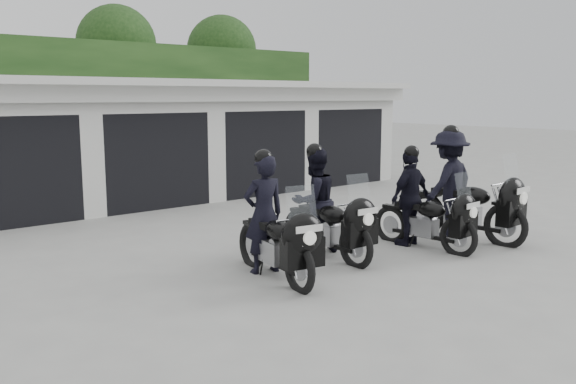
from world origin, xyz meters
TOP-DOWN VIEW (x-y plane):
  - ground at (0.00, 0.00)m, footprint 80.00×80.00m
  - garage_block at (-0.00, 8.06)m, footprint 16.40×6.80m
  - background_vegetation at (0.37, 12.92)m, footprint 20.00×3.90m
  - police_bike_a at (-1.30, -0.38)m, footprint 0.88×2.15m
  - police_bike_b at (0.06, 0.08)m, footprint 0.88×2.16m
  - police_bike_c at (1.74, -0.55)m, footprint 1.01×2.07m
  - police_bike_d at (2.87, -0.56)m, footprint 1.32×2.44m

SIDE VIEW (x-z plane):
  - ground at x=0.00m, z-range 0.00..0.00m
  - police_bike_a at x=-1.30m, z-range -0.19..1.69m
  - police_bike_c at x=1.74m, z-range -0.14..1.66m
  - police_bike_b at x=0.06m, z-range -0.15..1.73m
  - police_bike_d at x=2.87m, z-range -0.16..1.97m
  - garage_block at x=0.00m, z-range -0.06..2.90m
  - background_vegetation at x=0.37m, z-range -0.13..5.67m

